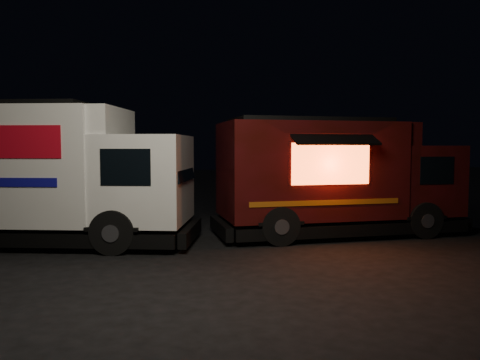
% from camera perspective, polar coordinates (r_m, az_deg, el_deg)
% --- Properties ---
extents(ground, '(80.00, 80.00, 0.00)m').
position_cam_1_polar(ground, '(11.04, -3.86, -8.86)').
color(ground, black).
rests_on(ground, ground).
extents(white_truck, '(8.30, 4.81, 3.57)m').
position_cam_1_polar(white_truck, '(12.95, -23.07, 0.71)').
color(white_truck, silver).
rests_on(white_truck, ground).
extents(red_truck, '(6.98, 2.57, 3.25)m').
position_cam_1_polar(red_truck, '(13.47, 11.93, 0.38)').
color(red_truck, '#3B0A0E').
rests_on(red_truck, ground).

